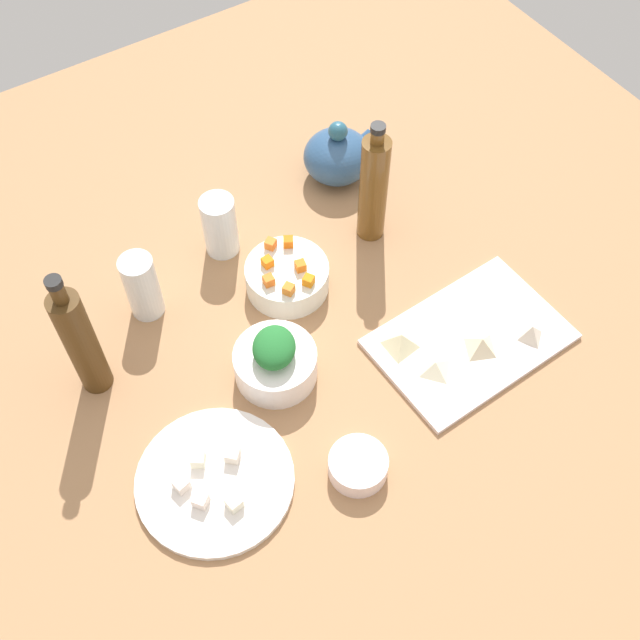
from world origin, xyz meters
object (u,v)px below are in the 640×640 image
object	(u,v)px
plate_tofu	(215,480)
bottle_0	(81,342)
bowl_small_side	(358,466)
bottle_1	(373,188)
bowl_greens	(276,364)
drinking_glass_1	(220,226)
drinking_glass_0	(142,286)
bowl_carrots	(287,277)
teapot	(338,156)
cutting_board	(470,339)

from	to	relation	value
plate_tofu	bottle_0	world-z (taller)	bottle_0
bowl_small_side	bottle_1	size ratio (longest dim) A/B	0.35
bowl_greens	bottle_0	world-z (taller)	bottle_0
plate_tofu	bowl_greens	world-z (taller)	bowl_greens
bowl_greens	plate_tofu	bearing A→B (deg)	-147.15
bowl_small_side	bottle_0	distance (cm)	48.39
bottle_1	drinking_glass_1	world-z (taller)	bottle_1
plate_tofu	drinking_glass_0	world-z (taller)	drinking_glass_0
bowl_carrots	drinking_glass_1	bearing A→B (deg)	110.79
bottle_0	drinking_glass_0	bearing A→B (deg)	33.27
bowl_carrots	bowl_small_side	xyz separation A→B (cm)	(-9.91, -37.70, -0.84)
bowl_greens	teapot	size ratio (longest dim) A/B	0.92
drinking_glass_0	bowl_greens	bearing A→B (deg)	-62.87
bottle_0	drinking_glass_1	bearing A→B (deg)	24.19
bowl_small_side	cutting_board	bearing A→B (deg)	17.57
teapot	drinking_glass_1	distance (cm)	29.87
teapot	cutting_board	bearing A→B (deg)	-93.62
plate_tofu	teapot	distance (cm)	71.27
bottle_0	bowl_small_side	bearing A→B (deg)	-53.36
bowl_greens	bowl_small_side	distance (cm)	22.66
cutting_board	teapot	distance (cm)	47.61
drinking_glass_1	drinking_glass_0	bearing A→B (deg)	-163.67
cutting_board	bottle_1	distance (cm)	32.88
bowl_greens	bottle_0	bearing A→B (deg)	149.99
bowl_carrots	cutting_board	bearing A→B (deg)	-53.21
bowl_carrots	bottle_1	xyz separation A→B (cm)	(20.76, 2.83, 9.30)
bottle_0	drinking_glass_0	xyz separation A→B (cm)	(13.99, 9.18, -5.58)
plate_tofu	bowl_greens	size ratio (longest dim) A/B	1.78
teapot	bottle_1	distance (cm)	18.08
bowl_carrots	bottle_0	distance (cm)	39.30
bowl_greens	bowl_small_side	bearing A→B (deg)	-85.84
bottle_1	plate_tofu	bearing A→B (deg)	-149.51
bowl_carrots	bottle_0	bearing A→B (deg)	179.70
cutting_board	teapot	bearing A→B (deg)	86.38
bowl_small_side	teapot	xyz separation A→B (cm)	(33.79, 57.03, 3.41)
bowl_small_side	teapot	size ratio (longest dim) A/B	0.62
cutting_board	drinking_glass_0	bearing A→B (deg)	140.33
bottle_0	bottle_1	bearing A→B (deg)	2.56
cutting_board	bottle_1	xyz separation A→B (cm)	(-0.15, 30.78, 11.55)
bowl_small_side	bottle_0	bearing A→B (deg)	126.64
bowl_greens	teapot	world-z (taller)	teapot
drinking_glass_1	plate_tofu	bearing A→B (deg)	-120.24
plate_tofu	bowl_small_side	distance (cm)	22.79
drinking_glass_0	plate_tofu	bearing A→B (deg)	-99.21
bowl_greens	bowl_carrots	world-z (taller)	bowl_greens
bowl_greens	cutting_board	bearing A→B (deg)	-21.55
bowl_small_side	bottle_1	bearing A→B (deg)	52.90
cutting_board	drinking_glass_0	world-z (taller)	drinking_glass_0
drinking_glass_0	bowl_carrots	bearing A→B (deg)	-21.25
cutting_board	bowl_greens	distance (cm)	34.98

